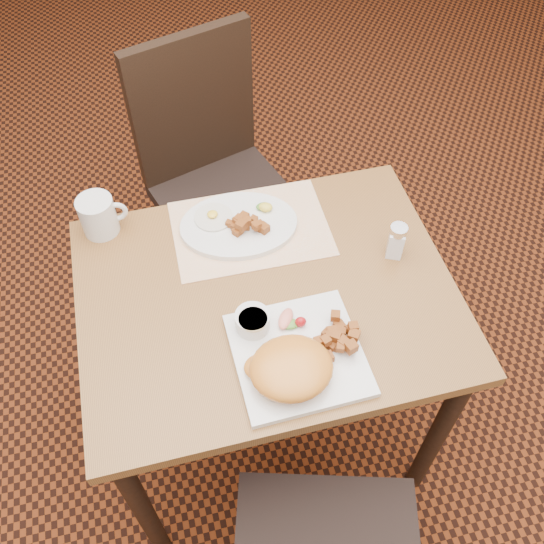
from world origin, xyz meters
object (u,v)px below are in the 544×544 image
(plate_square, at_px, (298,355))
(coffee_mug, at_px, (99,215))
(chair_far, at_px, (214,169))
(plate_oval, at_px, (239,225))
(table, at_px, (267,318))
(salt_shaker, at_px, (396,241))

(plate_square, bearing_deg, coffee_mug, 128.47)
(chair_far, xyz_separation_m, coffee_mug, (-0.35, -0.39, 0.26))
(plate_oval, bearing_deg, table, -84.46)
(chair_far, height_order, coffee_mug, chair_far)
(table, height_order, plate_square, plate_square)
(chair_far, distance_m, plate_oval, 0.52)
(coffee_mug, bearing_deg, table, -39.64)
(table, xyz_separation_m, plate_square, (0.02, -0.19, 0.12))
(plate_oval, bearing_deg, plate_square, -83.66)
(table, bearing_deg, coffee_mug, 140.36)
(plate_square, distance_m, plate_oval, 0.41)
(salt_shaker, bearing_deg, plate_square, -144.21)
(table, relative_size, plate_square, 3.21)
(plate_square, bearing_deg, salt_shaker, 35.79)
(table, height_order, coffee_mug, coffee_mug)
(plate_square, height_order, plate_oval, plate_oval)
(plate_oval, bearing_deg, coffee_mug, 166.53)
(coffee_mug, bearing_deg, chair_far, 47.74)
(plate_oval, bearing_deg, chair_far, 89.11)
(salt_shaker, height_order, coffee_mug, coffee_mug)
(table, distance_m, chair_far, 0.70)
(plate_oval, xyz_separation_m, salt_shaker, (0.36, -0.18, 0.04))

